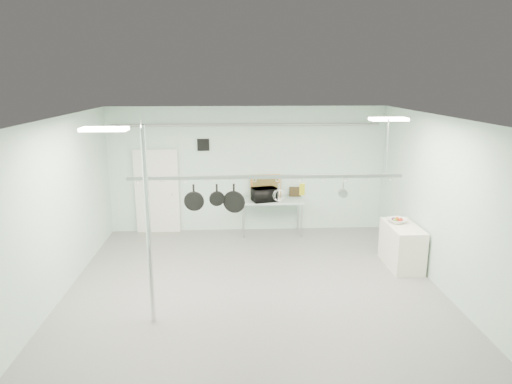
{
  "coord_description": "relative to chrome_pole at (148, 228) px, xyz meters",
  "views": [
    {
      "loc": [
        -0.39,
        -7.42,
        3.86
      ],
      "look_at": [
        0.06,
        1.0,
        1.76
      ],
      "focal_mm": 32.0,
      "sensor_mm": 36.0,
      "label": 1
    }
  ],
  "objects": [
    {
      "name": "side_cabinet",
      "position": [
        4.85,
        2.0,
        -1.15
      ],
      "size": [
        0.6,
        1.2,
        0.9
      ],
      "primitive_type": "cube",
      "color": "silver",
      "rests_on": "floor"
    },
    {
      "name": "ceiling",
      "position": [
        1.7,
        0.6,
        1.59
      ],
      "size": [
        7.0,
        8.0,
        0.02
      ],
      "primitive_type": "cube",
      "color": "silver",
      "rests_on": "back_wall"
    },
    {
      "name": "saucepan",
      "position": [
        3.27,
        0.9,
        0.36
      ],
      "size": [
        0.17,
        0.11,
        0.26
      ],
      "primitive_type": null,
      "rotation": [
        0.0,
        0.0,
        -0.21
      ],
      "color": "#B6B6BB",
      "rests_on": "pot_rack"
    },
    {
      "name": "door",
      "position": [
        -0.6,
        4.54,
        -0.55
      ],
      "size": [
        1.1,
        0.1,
        2.2
      ],
      "primitive_type": "cube",
      "color": "silver",
      "rests_on": "floor"
    },
    {
      "name": "pot_rack",
      "position": [
        1.9,
        0.9,
        0.63
      ],
      "size": [
        4.8,
        0.06,
        1.0
      ],
      "color": "#B7B7BC",
      "rests_on": "ceiling"
    },
    {
      "name": "skillet_mid",
      "position": [
        1.04,
        0.9,
        0.29
      ],
      "size": [
        0.27,
        0.1,
        0.38
      ],
      "primitive_type": null,
      "rotation": [
        0.0,
        0.0,
        0.17
      ],
      "color": "black",
      "rests_on": "pot_rack"
    },
    {
      "name": "fruit_bowl",
      "position": [
        4.78,
        2.19,
        -0.65
      ],
      "size": [
        0.46,
        0.46,
        0.09
      ],
      "primitive_type": "imported",
      "rotation": [
        0.0,
        0.0,
        0.25
      ],
      "color": "white",
      "rests_on": "side_cabinet"
    },
    {
      "name": "prep_table",
      "position": [
        2.3,
        4.2,
        -0.77
      ],
      "size": [
        1.6,
        0.7,
        0.91
      ],
      "color": "#9AB5A8",
      "rests_on": "floor"
    },
    {
      "name": "back_wall",
      "position": [
        1.7,
        4.59,
        0.0
      ],
      "size": [
        7.0,
        0.02,
        3.2
      ],
      "primitive_type": "cube",
      "color": "#ADCFBF",
      "rests_on": "floor"
    },
    {
      "name": "fruit_cluster",
      "position": [
        4.78,
        2.19,
        -0.61
      ],
      "size": [
        0.24,
        0.24,
        0.09
      ],
      "primitive_type": null,
      "color": "#A71E0F",
      "rests_on": "fruit_bowl"
    },
    {
      "name": "light_panel_left",
      "position": [
        -0.5,
        -0.2,
        1.56
      ],
      "size": [
        0.65,
        0.3,
        0.05
      ],
      "primitive_type": "cube",
      "color": "white",
      "rests_on": "ceiling"
    },
    {
      "name": "skillet_left",
      "position": [
        0.64,
        0.9,
        0.25
      ],
      "size": [
        0.35,
        0.08,
        0.48
      ],
      "primitive_type": null,
      "rotation": [
        0.0,
        0.0,
        -0.06
      ],
      "color": "black",
      "rests_on": "pot_rack"
    },
    {
      "name": "painting_small",
      "position": [
        2.93,
        4.5,
        -0.57
      ],
      "size": [
        0.3,
        0.09,
        0.25
      ],
      "primitive_type": "cube",
      "rotation": [
        -0.17,
        0.0,
        -0.04
      ],
      "color": "black",
      "rests_on": "prep_table"
    },
    {
      "name": "skillet_right",
      "position": [
        1.34,
        0.9,
        0.22
      ],
      "size": [
        0.4,
        0.16,
        0.53
      ],
      "primitive_type": null,
      "rotation": [
        0.0,
        0.0,
        -0.27
      ],
      "color": "black",
      "rests_on": "pot_rack"
    },
    {
      "name": "floor",
      "position": [
        1.7,
        0.6,
        -1.6
      ],
      "size": [
        8.0,
        8.0,
        0.0
      ],
      "primitive_type": "plane",
      "color": "gray",
      "rests_on": "ground"
    },
    {
      "name": "coffee_canister",
      "position": [
        2.28,
        4.03,
        -0.6
      ],
      "size": [
        0.18,
        0.18,
        0.18
      ],
      "primitive_type": "cylinder",
      "rotation": [
        0.0,
        0.0,
        0.43
      ],
      "color": "white",
      "rests_on": "prep_table"
    },
    {
      "name": "painting_large",
      "position": [
        2.16,
        4.5,
        -0.41
      ],
      "size": [
        0.79,
        0.19,
        0.58
      ],
      "primitive_type": "cube",
      "rotation": [
        -0.14,
        0.0,
        0.08
      ],
      "color": "orange",
      "rests_on": "prep_table"
    },
    {
      "name": "microwave",
      "position": [
        2.11,
        4.07,
        -0.53
      ],
      "size": [
        0.69,
        0.55,
        0.33
      ],
      "primitive_type": "imported",
      "rotation": [
        0.0,
        0.0,
        3.41
      ],
      "color": "black",
      "rests_on": "prep_table"
    },
    {
      "name": "whisk",
      "position": [
        2.13,
        0.9,
        0.3
      ],
      "size": [
        0.23,
        0.23,
        0.37
      ],
      "primitive_type": null,
      "rotation": [
        0.0,
        0.0,
        -0.12
      ],
      "color": "#A6A6AB",
      "rests_on": "pot_rack"
    },
    {
      "name": "grater",
      "position": [
        2.54,
        0.9,
        0.37
      ],
      "size": [
        0.1,
        0.05,
        0.23
      ],
      "primitive_type": null,
      "rotation": [
        0.0,
        0.0,
        -0.3
      ],
      "color": "gold",
      "rests_on": "pot_rack"
    },
    {
      "name": "wall_vent",
      "position": [
        0.6,
        4.57,
        0.65
      ],
      "size": [
        0.3,
        0.04,
        0.3
      ],
      "primitive_type": "cube",
      "color": "black",
      "rests_on": "back_wall"
    },
    {
      "name": "conduit_pipe",
      "position": [
        1.7,
        4.5,
        1.15
      ],
      "size": [
        6.6,
        0.07,
        0.07
      ],
      "primitive_type": "cylinder",
      "rotation": [
        0.0,
        1.57,
        0.0
      ],
      "color": "gray",
      "rests_on": "back_wall"
    },
    {
      "name": "light_panel_right",
      "position": [
        4.1,
        1.2,
        1.56
      ],
      "size": [
        0.65,
        0.3,
        0.05
      ],
      "primitive_type": "cube",
      "color": "white",
      "rests_on": "ceiling"
    },
    {
      "name": "chrome_pole",
      "position": [
        0.0,
        0.0,
        0.0
      ],
      "size": [
        0.08,
        0.08,
        3.2
      ],
      "primitive_type": "cylinder",
      "color": "silver",
      "rests_on": "floor"
    },
    {
      "name": "right_wall",
      "position": [
        5.19,
        0.6,
        0.0
      ],
      "size": [
        0.02,
        8.0,
        3.2
      ],
      "primitive_type": "cube",
      "color": "#ADCFBF",
      "rests_on": "floor"
    }
  ]
}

